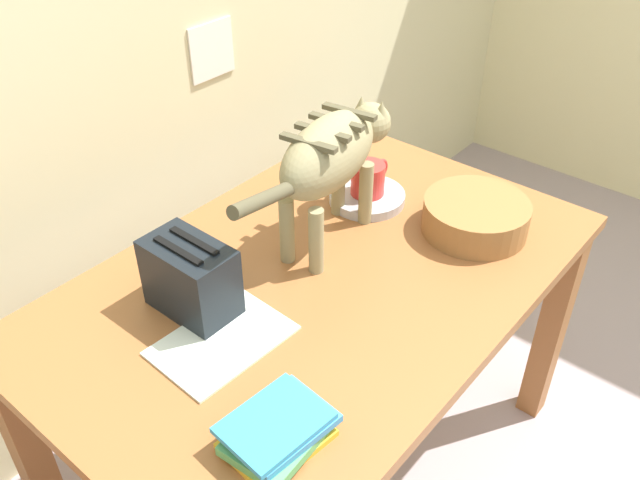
% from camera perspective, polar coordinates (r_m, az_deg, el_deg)
% --- Properties ---
extents(dining_table, '(1.36, 0.87, 0.76)m').
position_cam_1_polar(dining_table, '(1.65, -0.00, -5.31)').
color(dining_table, '#94592F').
rests_on(dining_table, ground_plane).
extents(cat, '(0.62, 0.20, 0.33)m').
position_cam_1_polar(cat, '(1.59, 1.06, 7.22)').
color(cat, '#90845C').
rests_on(cat, dining_table).
extents(saucer_bowl, '(0.21, 0.21, 0.03)m').
position_cam_1_polar(saucer_bowl, '(1.85, 4.01, 3.66)').
color(saucer_bowl, '#ADADB1').
rests_on(saucer_bowl, dining_table).
extents(coffee_mug, '(0.13, 0.09, 0.09)m').
position_cam_1_polar(coffee_mug, '(1.82, 4.14, 5.23)').
color(coffee_mug, red).
rests_on(coffee_mug, saucer_bowl).
extents(magazine, '(0.29, 0.20, 0.01)m').
position_cam_1_polar(magazine, '(1.44, -8.30, -8.44)').
color(magazine, silver).
rests_on(magazine, dining_table).
extents(book_stack, '(0.20, 0.16, 0.06)m').
position_cam_1_polar(book_stack, '(1.24, -3.61, -15.89)').
color(book_stack, gold).
rests_on(book_stack, dining_table).
extents(wicker_basket, '(0.27, 0.27, 0.09)m').
position_cam_1_polar(wicker_basket, '(1.76, 13.08, 2.01)').
color(wicker_basket, '#986536').
rests_on(wicker_basket, dining_table).
extents(toaster, '(0.12, 0.20, 0.18)m').
position_cam_1_polar(toaster, '(1.47, -10.92, -3.19)').
color(toaster, black).
rests_on(toaster, dining_table).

